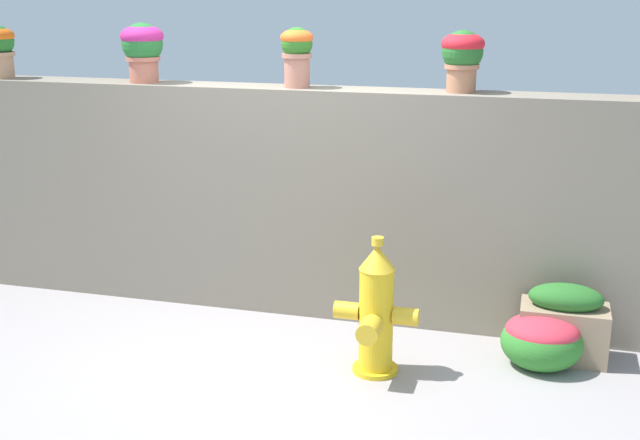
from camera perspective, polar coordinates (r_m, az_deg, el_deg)
The scene contains 8 objects.
ground_plane at distance 5.46m, azimuth -4.66°, elevation -9.63°, with size 24.00×24.00×0.00m, color gray.
stone_wall at distance 6.05m, azimuth -1.69°, elevation 1.34°, with size 5.46×0.37×1.66m, color gray.
potted_plant_1 at distance 6.30m, azimuth -12.18°, elevation 11.69°, with size 0.32×0.32×0.43m.
potted_plant_2 at distance 5.85m, azimuth -1.61°, elevation 11.64°, with size 0.23×0.23×0.42m.
potted_plant_3 at distance 5.66m, azimuth 9.82°, elevation 11.23°, with size 0.29×0.29×0.41m.
fire_hydrant at distance 5.14m, azimuth 3.88°, elevation -6.44°, with size 0.53×0.43×0.89m.
flower_bush_left at distance 5.48m, azimuth 15.08°, elevation -7.96°, with size 0.52×0.46×0.35m.
planter_box at distance 5.61m, azimuth 16.51°, elevation -6.86°, with size 0.56×0.31×0.51m.
Camera 1 is at (1.73, -4.62, 2.34)m, focal length 46.27 mm.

